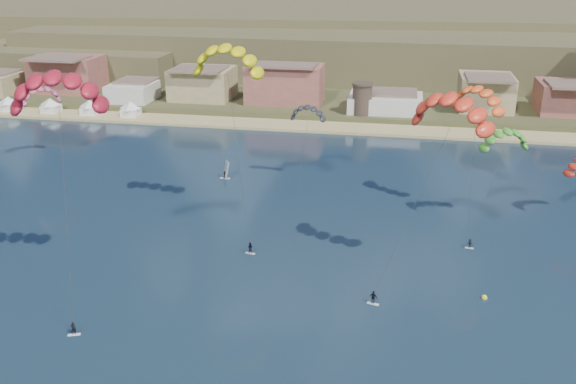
{
  "coord_description": "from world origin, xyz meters",
  "views": [
    {
      "loc": [
        16.24,
        -55.23,
        43.99
      ],
      "look_at": [
        0.0,
        32.0,
        10.0
      ],
      "focal_mm": 39.73,
      "sensor_mm": 36.0,
      "label": 1
    }
  ],
  "objects_px": {
    "kitesurfer_orange": "(452,106)",
    "windsurfer": "(225,173)",
    "watchtower": "(362,98)",
    "kitesurfer_yellow": "(227,56)",
    "kitesurfer_green": "(505,137)",
    "buoy": "(484,298)",
    "kitesurfer_red": "(56,85)"
  },
  "relations": [
    {
      "from": "kitesurfer_red",
      "to": "windsurfer",
      "type": "xyz_separation_m",
      "value": [
        6.43,
        48.36,
        -27.41
      ]
    },
    {
      "from": "kitesurfer_red",
      "to": "buoy",
      "type": "xyz_separation_m",
      "value": [
        53.72,
        8.53,
        -28.45
      ]
    },
    {
      "from": "watchtower",
      "to": "kitesurfer_red",
      "type": "distance_m",
      "value": 106.24
    },
    {
      "from": "kitesurfer_orange",
      "to": "buoy",
      "type": "height_order",
      "value": "kitesurfer_orange"
    },
    {
      "from": "kitesurfer_red",
      "to": "buoy",
      "type": "bearing_deg",
      "value": 9.02
    },
    {
      "from": "kitesurfer_orange",
      "to": "kitesurfer_green",
      "type": "relative_size",
      "value": 1.51
    },
    {
      "from": "buoy",
      "to": "kitesurfer_orange",
      "type": "bearing_deg",
      "value": 142.23
    },
    {
      "from": "kitesurfer_green",
      "to": "windsurfer",
      "type": "height_order",
      "value": "kitesurfer_green"
    },
    {
      "from": "kitesurfer_orange",
      "to": "buoy",
      "type": "distance_m",
      "value": 26.1
    },
    {
      "from": "kitesurfer_green",
      "to": "windsurfer",
      "type": "relative_size",
      "value": 5.12
    },
    {
      "from": "watchtower",
      "to": "kitesurfer_yellow",
      "type": "bearing_deg",
      "value": -102.96
    },
    {
      "from": "watchtower",
      "to": "kitesurfer_red",
      "type": "bearing_deg",
      "value": -106.9
    },
    {
      "from": "kitesurfer_orange",
      "to": "windsurfer",
      "type": "relative_size",
      "value": 7.73
    },
    {
      "from": "kitesurfer_green",
      "to": "windsurfer",
      "type": "distance_m",
      "value": 55.33
    },
    {
      "from": "watchtower",
      "to": "windsurfer",
      "type": "xyz_separation_m",
      "value": [
        -23.77,
        -51.05,
        -5.2
      ]
    },
    {
      "from": "kitesurfer_orange",
      "to": "windsurfer",
      "type": "height_order",
      "value": "kitesurfer_orange"
    },
    {
      "from": "watchtower",
      "to": "buoy",
      "type": "xyz_separation_m",
      "value": [
        23.52,
        -90.88,
        -6.23
      ]
    },
    {
      "from": "windsurfer",
      "to": "watchtower",
      "type": "bearing_deg",
      "value": 65.03
    },
    {
      "from": "kitesurfer_yellow",
      "to": "kitesurfer_orange",
      "type": "xyz_separation_m",
      "value": [
        33.86,
        -14.02,
        -3.25
      ]
    },
    {
      "from": "kitesurfer_orange",
      "to": "buoy",
      "type": "bearing_deg",
      "value": -37.77
    },
    {
      "from": "kitesurfer_yellow",
      "to": "windsurfer",
      "type": "xyz_separation_m",
      "value": [
        -7.2,
        20.99,
        -27.1
      ]
    },
    {
      "from": "kitesurfer_yellow",
      "to": "buoy",
      "type": "height_order",
      "value": "kitesurfer_yellow"
    },
    {
      "from": "kitesurfer_red",
      "to": "kitesurfer_yellow",
      "type": "xyz_separation_m",
      "value": [
        13.62,
        27.37,
        -0.31
      ]
    },
    {
      "from": "kitesurfer_yellow",
      "to": "watchtower",
      "type": "bearing_deg",
      "value": 77.04
    },
    {
      "from": "kitesurfer_orange",
      "to": "watchtower",
      "type": "bearing_deg",
      "value": 101.36
    },
    {
      "from": "watchtower",
      "to": "kitesurfer_red",
      "type": "xyz_separation_m",
      "value": [
        -30.2,
        -99.41,
        22.21
      ]
    },
    {
      "from": "kitesurfer_orange",
      "to": "windsurfer",
      "type": "bearing_deg",
      "value": 139.55
    },
    {
      "from": "kitesurfer_orange",
      "to": "kitesurfer_green",
      "type": "height_order",
      "value": "kitesurfer_orange"
    },
    {
      "from": "watchtower",
      "to": "kitesurfer_orange",
      "type": "xyz_separation_m",
      "value": [
        17.29,
        -86.05,
        18.65
      ]
    },
    {
      "from": "kitesurfer_orange",
      "to": "buoy",
      "type": "xyz_separation_m",
      "value": [
        6.23,
        -4.83,
        -24.88
      ]
    },
    {
      "from": "kitesurfer_yellow",
      "to": "kitesurfer_green",
      "type": "relative_size",
      "value": 1.68
    },
    {
      "from": "kitesurfer_red",
      "to": "kitesurfer_green",
      "type": "xyz_separation_m",
      "value": [
        57.71,
        33.52,
        -12.89
      ]
    }
  ]
}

